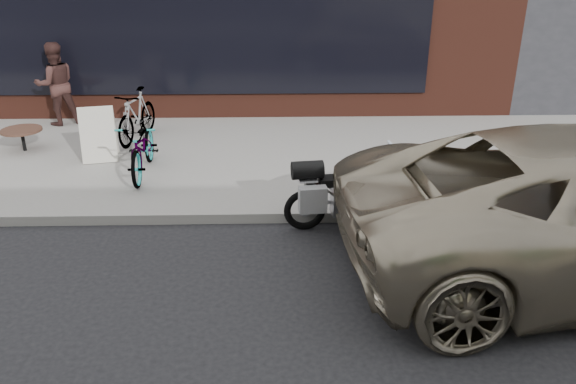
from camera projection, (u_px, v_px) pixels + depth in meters
name	position (u px, v px, depth m)	size (l,w,h in m)	color
near_sidewalk	(292.00, 149.00, 10.77)	(44.00, 6.00, 0.15)	gray
storefront	(215.00, 0.00, 16.26)	(14.00, 10.07, 4.50)	#54261B
motorcycle	(344.00, 193.00, 7.73)	(1.92, 0.77, 1.22)	black
bicycle_front	(143.00, 147.00, 9.23)	(0.62, 1.77, 0.93)	gray
bicycle_rear	(137.00, 115.00, 10.87)	(0.47, 1.66, 1.00)	gray
sandwich_sign	(98.00, 133.00, 9.90)	(0.70, 0.66, 0.95)	silver
cafe_table	(21.00, 131.00, 10.34)	(0.73, 0.73, 0.42)	black
cafe_patron_left	(56.00, 84.00, 11.75)	(0.84, 0.65, 1.72)	#432724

